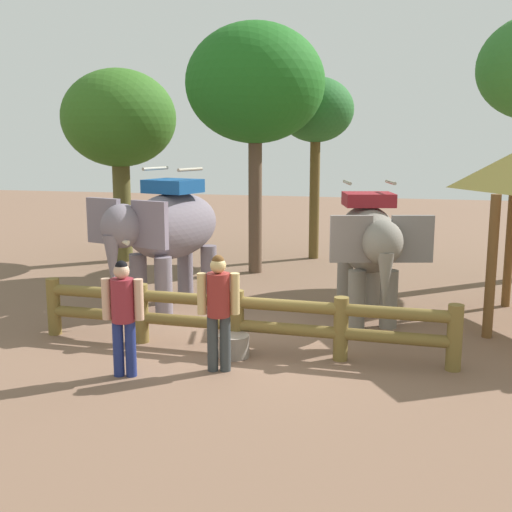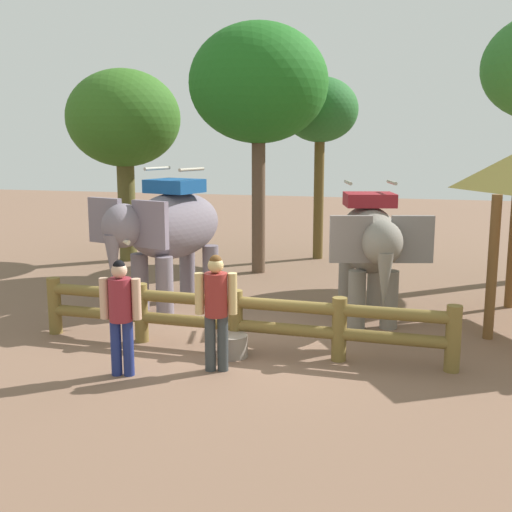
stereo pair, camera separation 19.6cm
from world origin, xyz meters
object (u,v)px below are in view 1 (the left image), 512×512
Objects in this scene: tourist_man_in_blue at (219,305)px; tourist_woman_in_black at (123,310)px; elephant_near_left at (167,230)px; tree_far_left at (255,85)px; elephant_center at (369,243)px; log_fence at (237,316)px; feed_bucket at (234,346)px; tree_deep_back at (119,121)px; tree_back_center at (316,113)px.

tourist_woman_in_black is at bearing -157.16° from tourist_man_in_blue.
elephant_near_left is 0.54× the size of tree_far_left.
log_fence is at bearing -129.22° from elephant_center.
feed_bucket is (1.36, 1.24, -0.85)m from tourist_woman_in_black.
feed_bucket is at bearing -51.03° from elephant_near_left.
elephant_center is (4.22, -0.02, -0.12)m from elephant_near_left.
tree_far_left is at bearing 129.78° from elephant_center.
tree_far_left is (-1.27, 7.38, 3.88)m from tourist_man_in_blue.
tourist_woman_in_black is 1.43m from tourist_man_in_blue.
elephant_near_left is 1.94× the size of tourist_man_in_blue.
elephant_near_left is 4.22m from elephant_center.
tree_deep_back is at bearing 126.66° from feed_bucket.
tree_back_center reaches higher than tourist_man_in_blue.
tree_far_left is (0.94, 3.92, 3.27)m from elephant_near_left.
tree_far_left is 4.35m from tree_deep_back.
log_fence is 2.21× the size of elephant_center.
tree_deep_back reaches higher than feed_bucket.
tourist_woman_in_black reaches higher than log_fence.
tree_deep_back is at bearing 124.08° from tourist_man_in_blue.
tourist_woman_in_black is 0.98× the size of tourist_man_in_blue.
elephant_near_left reaches higher than tourist_man_in_blue.
elephant_near_left is at bearing -108.65° from tree_back_center.
tourist_man_in_blue is 0.33× the size of tree_deep_back.
tourist_woman_in_black is 2.02m from feed_bucket.
log_fence is 0.52m from feed_bucket.
log_fence is 3.30m from elephant_center.
tourist_man_in_blue reaches higher than feed_bucket.
log_fence is 2.05× the size of elephant_near_left.
elephant_center reaches higher than log_fence.
tourist_woman_in_black is 3.46× the size of feed_bucket.
elephant_center is 0.61× the size of tree_back_center.
elephant_near_left is at bearing 128.97° from feed_bucket.
tree_far_left reaches higher than feed_bucket.
tree_back_center is (-0.05, 9.84, 3.27)m from tourist_man_in_blue.
tourist_man_in_blue is at bearing -55.92° from tree_deep_back.
tree_back_center reaches higher than log_fence.
elephant_center is at bearing -72.12° from tree_back_center.
tree_far_left reaches higher than tourist_man_in_blue.
tree_deep_back is at bearing 115.67° from tourist_woman_in_black.
feed_bucket is at bearing -89.42° from tree_back_center.
elephant_near_left is at bearing 179.70° from elephant_center.
tree_back_center reaches higher than feed_bucket.
feed_bucket is (1.31, -6.69, -4.75)m from tree_far_left.
tree_deep_back is (-5.47, 8.09, 3.03)m from tourist_man_in_blue.
tourist_woman_in_black is 8.84m from tree_far_left.
tree_far_left is 1.21× the size of tree_back_center.
tree_back_center is at bearing 90.41° from log_fence.
elephant_center reaches higher than tourist_man_in_blue.
tourist_man_in_blue is (-0.01, -0.98, 0.45)m from log_fence.
tree_deep_back reaches higher than tree_back_center.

